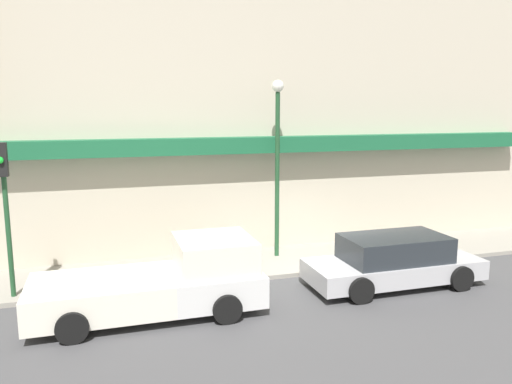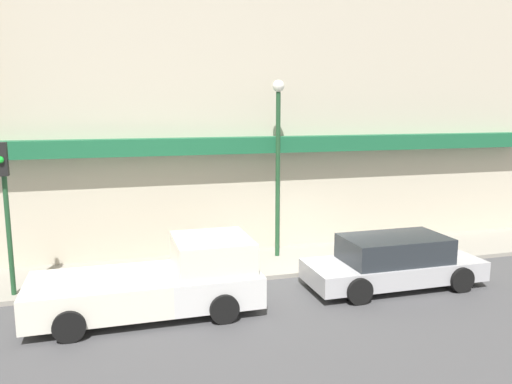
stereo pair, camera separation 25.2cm
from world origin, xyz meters
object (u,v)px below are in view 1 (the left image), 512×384
object	(u,v)px
street_lamp	(277,148)
fire_hydrant	(181,269)
parked_car	(394,261)
pickup_truck	(164,282)
traffic_light	(4,193)

from	to	relation	value
street_lamp	fire_hydrant	bearing A→B (deg)	-156.51
parked_car	fire_hydrant	xyz separation A→B (m)	(-5.48, 1.73, -0.24)
pickup_truck	traffic_light	bearing A→B (deg)	152.29
pickup_truck	traffic_light	size ratio (longest dim) A/B	1.37
parked_car	traffic_light	size ratio (longest dim) A/B	1.24
pickup_truck	street_lamp	world-z (taller)	street_lamp
pickup_truck	street_lamp	distance (m)	5.73
traffic_light	street_lamp	bearing A→B (deg)	10.77
street_lamp	traffic_light	world-z (taller)	street_lamp
parked_car	street_lamp	bearing A→B (deg)	124.79
parked_car	traffic_light	bearing A→B (deg)	169.29
fire_hydrant	traffic_light	distance (m)	4.76
pickup_truck	street_lamp	bearing A→B (deg)	37.47
fire_hydrant	traffic_light	world-z (taller)	traffic_light
parked_car	traffic_light	distance (m)	10.02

